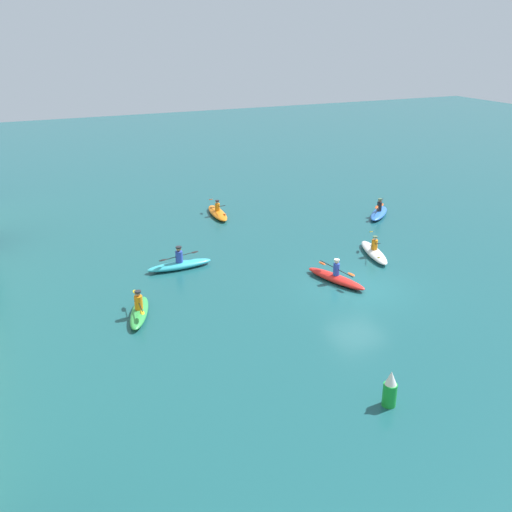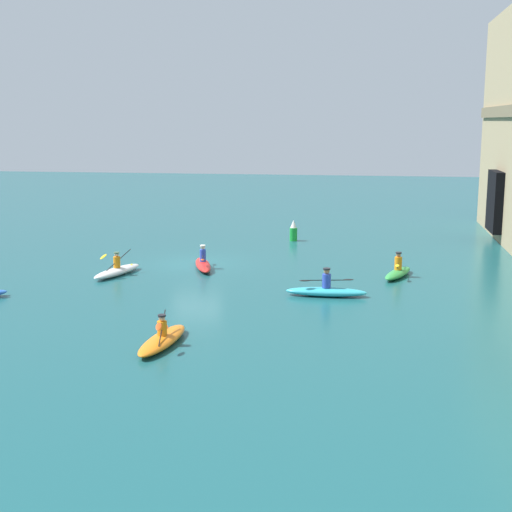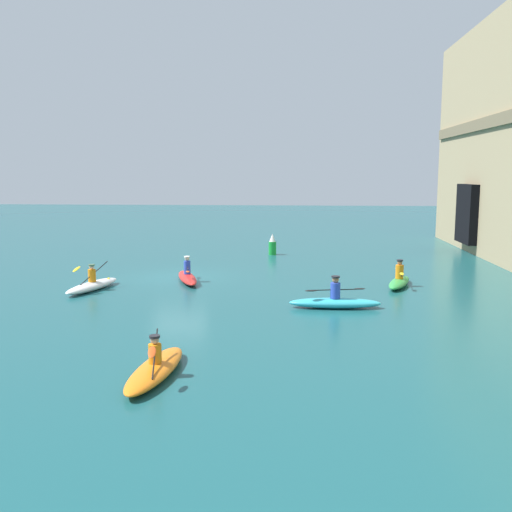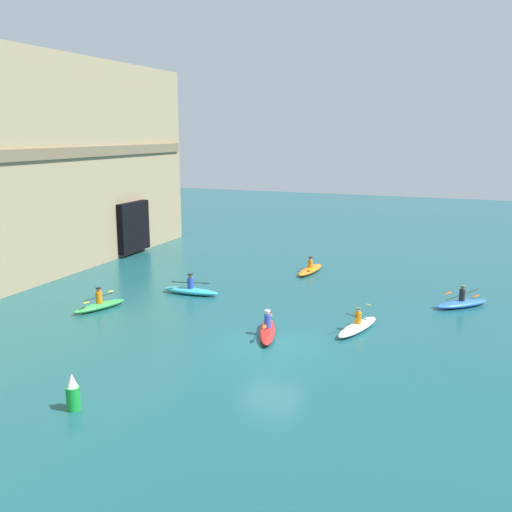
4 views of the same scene
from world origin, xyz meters
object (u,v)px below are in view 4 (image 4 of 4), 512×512
kayak_blue (461,303)px  kayak_white (358,326)px  kayak_red (267,330)px  kayak_orange (310,269)px  kayak_green (99,305)px  kayak_cyan (191,290)px  marker_buoy (73,393)px

kayak_blue → kayak_white: kayak_blue is taller
kayak_red → kayak_orange: 11.95m
kayak_white → kayak_green: bearing=-67.3°
kayak_red → kayak_cyan: (4.54, 6.26, 0.01)m
kayak_green → kayak_cyan: 5.14m
kayak_red → kayak_orange: (11.86, 1.52, -0.03)m
kayak_orange → kayak_cyan: kayak_cyan is taller
kayak_red → kayak_cyan: bearing=-144.8°
kayak_red → kayak_green: (0.37, 9.25, 0.01)m
kayak_blue → kayak_white: bearing=-170.7°
kayak_green → kayak_white: 12.96m
kayak_cyan → kayak_white: 10.15m
kayak_green → kayak_red: bearing=107.8°
kayak_green → kayak_blue: kayak_green is taller
marker_buoy → kayak_green: bearing=32.5°
kayak_red → kayak_cyan: size_ratio=1.02×
kayak_red → marker_buoy: bearing=-40.0°
kayak_blue → kayak_cyan: 14.40m
marker_buoy → kayak_cyan: bearing=12.0°
marker_buoy → kayak_white: bearing=-32.8°
kayak_white → kayak_orange: bearing=-137.2°
kayak_orange → marker_buoy: bearing=0.1°
kayak_green → kayak_white: bearing=117.6°
kayak_blue → marker_buoy: marker_buoy is taller
kayak_red → marker_buoy: marker_buoy is taller
kayak_cyan → kayak_orange: bearing=55.6°
kayak_blue → kayak_orange: bearing=112.2°
kayak_blue → kayak_orange: 10.26m
kayak_cyan → kayak_white: (-2.48, -9.85, -0.02)m
kayak_orange → kayak_white: (-9.79, -5.11, 0.02)m
kayak_red → kayak_cyan: 7.73m
kayak_orange → kayak_cyan: size_ratio=1.04×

